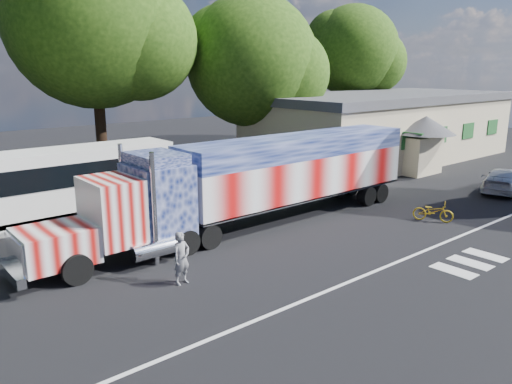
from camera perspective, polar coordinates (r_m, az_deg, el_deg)
ground at (r=20.09m, az=5.55°, el=-6.86°), size 100.00×100.00×0.00m
lane_markings at (r=19.18m, az=17.36°, el=-8.47°), size 30.00×2.67×0.01m
semi_truck at (r=22.83m, az=0.48°, el=1.49°), size 19.94×3.15×4.25m
coach_bus at (r=25.62m, az=-22.00°, el=0.84°), size 11.63×2.71×3.38m
hall_building at (r=41.34m, az=14.43°, el=7.28°), size 22.40×12.80×5.20m
parked_car at (r=32.87m, az=26.47°, el=1.22°), size 5.14×3.13×1.39m
woman at (r=17.08m, az=-8.51°, el=-7.49°), size 0.73×0.55×1.83m
bicycle at (r=25.23m, az=19.59°, el=-2.11°), size 1.43×1.93×0.97m
tree_ne_a at (r=36.94m, az=-0.25°, el=14.70°), size 9.87×9.40×12.34m
tree_n_mid at (r=34.61m, az=-17.79°, el=17.97°), size 11.42×10.87×15.41m
tree_far_ne at (r=49.58m, az=11.22°, el=15.47°), size 8.87×8.45×12.93m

